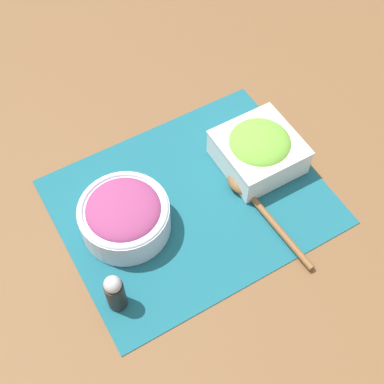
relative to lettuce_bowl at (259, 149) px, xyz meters
name	(u,v)px	position (x,y,z in m)	size (l,w,h in m)	color
ground_plane	(192,202)	(0.16, 0.01, -0.04)	(3.00, 3.00, 0.00)	brown
placemat	(192,201)	(0.16, 0.01, -0.04)	(0.49, 0.39, 0.00)	#195B6B
lettuce_bowl	(259,149)	(0.00, 0.00, 0.00)	(0.15, 0.15, 0.08)	white
onion_bowl	(124,215)	(0.29, 0.00, 0.00)	(0.16, 0.16, 0.08)	silver
wooden_spoon	(251,195)	(0.06, 0.07, -0.03)	(0.05, 0.24, 0.03)	brown
pepper_shaker	(115,292)	(0.36, 0.13, 0.00)	(0.03, 0.03, 0.09)	black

